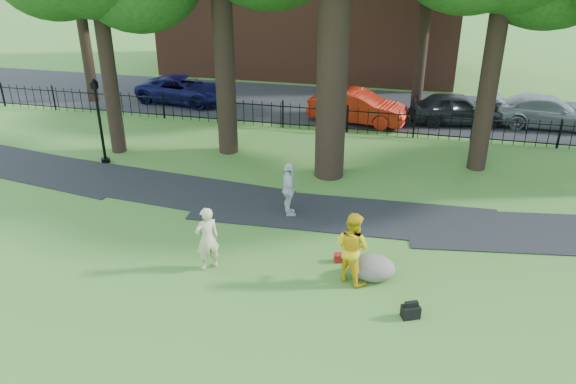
% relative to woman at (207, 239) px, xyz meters
% --- Properties ---
extents(ground, '(120.00, 120.00, 0.00)m').
position_rel_woman_xyz_m(ground, '(2.21, 0.06, -0.93)').
color(ground, '#416E26').
rests_on(ground, ground).
extents(footpath, '(36.07, 3.85, 0.03)m').
position_rel_woman_xyz_m(footpath, '(3.21, 3.96, -0.93)').
color(footpath, black).
rests_on(footpath, ground).
extents(street, '(80.00, 7.00, 0.02)m').
position_rel_woman_xyz_m(street, '(2.21, 16.06, -0.93)').
color(street, black).
rests_on(street, ground).
extents(iron_fence, '(44.00, 0.04, 1.20)m').
position_rel_woman_xyz_m(iron_fence, '(2.21, 12.06, -0.33)').
color(iron_fence, black).
rests_on(iron_fence, ground).
extents(woman, '(0.80, 0.79, 1.87)m').
position_rel_woman_xyz_m(woman, '(0.00, 0.00, 0.00)').
color(woman, tan).
rests_on(woman, ground).
extents(man, '(1.23, 1.16, 2.01)m').
position_rel_woman_xyz_m(man, '(3.90, 0.31, 0.07)').
color(man, gold).
rests_on(man, ground).
extents(pedestrian, '(0.81, 1.16, 1.83)m').
position_rel_woman_xyz_m(pedestrian, '(1.45, 3.56, -0.02)').
color(pedestrian, silver).
rests_on(pedestrian, ground).
extents(boulder, '(1.40, 1.17, 0.72)m').
position_rel_woman_xyz_m(boulder, '(4.45, 0.57, -0.57)').
color(boulder, slate).
rests_on(boulder, ground).
extents(lamppost, '(0.34, 0.34, 3.42)m').
position_rel_woman_xyz_m(lamppost, '(-6.70, 6.27, 0.74)').
color(lamppost, black).
rests_on(lamppost, ground).
extents(backpack, '(0.51, 0.43, 0.32)m').
position_rel_woman_xyz_m(backpack, '(5.52, -0.95, -0.77)').
color(backpack, black).
rests_on(backpack, ground).
extents(red_bag, '(0.40, 0.31, 0.24)m').
position_rel_woman_xyz_m(red_bag, '(3.51, 1.15, -0.81)').
color(red_bag, maroon).
rests_on(red_bag, ground).
extents(red_sedan, '(4.86, 2.37, 1.53)m').
position_rel_woman_xyz_m(red_sedan, '(2.52, 13.59, -0.17)').
color(red_sedan, '#A41C0C').
rests_on(red_sedan, ground).
extents(navy_van, '(5.17, 2.81, 1.38)m').
position_rel_woman_xyz_m(navy_van, '(-6.90, 14.85, -0.24)').
color(navy_van, '#0C0D3D').
rests_on(navy_van, ground).
extents(grey_car, '(4.58, 2.42, 1.49)m').
position_rel_woman_xyz_m(grey_car, '(7.11, 14.48, -0.19)').
color(grey_car, black).
rests_on(grey_car, ground).
extents(silver_car, '(5.03, 2.13, 1.45)m').
position_rel_woman_xyz_m(silver_car, '(11.21, 14.99, -0.21)').
color(silver_car, gray).
rests_on(silver_car, ground).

